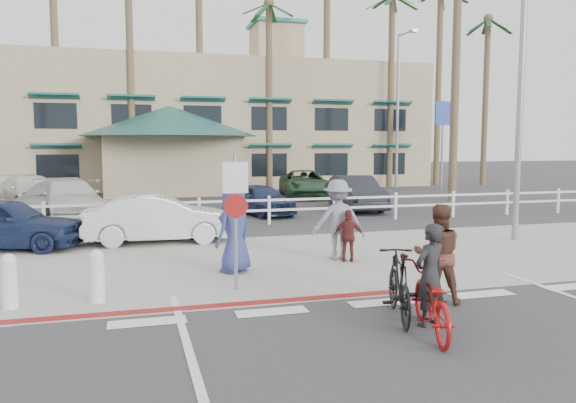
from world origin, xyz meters
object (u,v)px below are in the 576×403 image
object	(u,v)px
bike_black	(399,285)
car_white_sedan	(159,219)
bike_red	(430,300)
car_red_compact	(3,223)
sign_post	(235,215)

from	to	relation	value
bike_black	car_white_sedan	xyz separation A→B (m)	(-3.29, 8.17, 0.12)
bike_red	bike_black	distance (m)	0.77
bike_black	car_red_compact	size ratio (longest dim) A/B	0.46
sign_post	car_white_sedan	distance (m)	5.84
sign_post	bike_black	bearing A→B (deg)	-49.12
bike_red	car_white_sedan	bearing A→B (deg)	-53.10
car_red_compact	car_white_sedan	bearing A→B (deg)	-75.93
bike_red	car_white_sedan	size ratio (longest dim) A/B	0.47
car_white_sedan	sign_post	bearing A→B (deg)	-166.97
bike_red	car_white_sedan	xyz separation A→B (m)	(-3.41, 8.93, 0.17)
bike_red	car_white_sedan	world-z (taller)	car_white_sedan
bike_red	bike_black	bearing A→B (deg)	-64.99
sign_post	car_white_sedan	size ratio (longest dim) A/B	0.70
bike_black	car_white_sedan	size ratio (longest dim) A/B	0.45
bike_red	car_white_sedan	distance (m)	9.56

